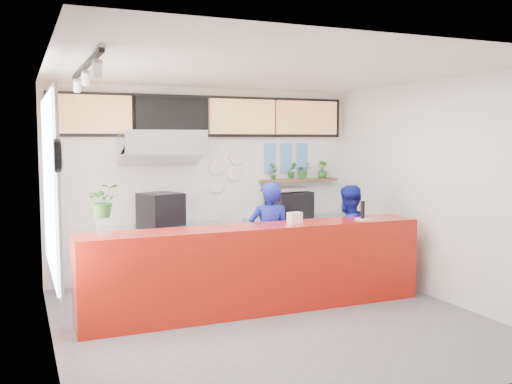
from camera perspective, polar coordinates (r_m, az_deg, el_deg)
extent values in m
plane|color=slate|center=(7.12, 1.48, -12.63)|extent=(5.00, 5.00, 0.00)
plane|color=silver|center=(6.82, 1.54, 12.10)|extent=(5.00, 5.00, 0.00)
plane|color=white|center=(9.14, -4.96, 0.94)|extent=(5.00, 0.00, 5.00)
plane|color=white|center=(6.22, -19.98, -1.42)|extent=(0.00, 5.00, 5.00)
plane|color=white|center=(8.16, 17.72, 0.19)|extent=(0.00, 5.00, 5.00)
cube|color=#AE180C|center=(7.33, 0.19, -7.65)|extent=(4.50, 0.60, 1.10)
cube|color=beige|center=(9.11, -5.00, 7.85)|extent=(5.00, 0.02, 0.80)
cube|color=#B2B5BA|center=(8.78, -9.30, -6.21)|extent=(1.80, 0.60, 0.90)
cube|color=black|center=(8.67, -9.50, -1.71)|extent=(0.69, 0.69, 0.49)
cube|color=#B2B5BA|center=(8.56, -9.40, 4.95)|extent=(1.20, 0.70, 0.35)
cube|color=#B2B5BA|center=(8.56, -9.38, 3.61)|extent=(1.20, 0.69, 0.31)
cube|color=#B2B5BA|center=(9.57, 4.26, -5.19)|extent=(1.80, 0.60, 0.90)
cube|color=black|center=(9.39, 3.35, -1.29)|extent=(0.74, 0.58, 0.43)
cube|color=#ABADB2|center=(9.37, 3.36, 0.31)|extent=(0.64, 0.49, 0.05)
cube|color=brown|center=(9.66, 4.29, 1.19)|extent=(1.40, 0.18, 0.04)
cube|color=tan|center=(8.62, -16.00, 7.48)|extent=(1.10, 0.10, 0.55)
cube|color=black|center=(8.84, -8.45, 7.57)|extent=(1.10, 0.10, 0.55)
cube|color=tan|center=(9.20, -1.37, 7.54)|extent=(1.10, 0.10, 0.55)
cube|color=tan|center=(9.68, 5.08, 7.41)|extent=(1.10, 0.10, 0.55)
cube|color=black|center=(9.08, -4.94, 7.55)|extent=(4.80, 0.04, 0.65)
cube|color=silver|center=(6.50, -19.91, 0.64)|extent=(0.04, 2.20, 1.90)
cube|color=#B2B5BA|center=(6.50, -19.73, 0.64)|extent=(0.03, 2.30, 2.00)
cylinder|color=black|center=(5.29, -19.24, 3.45)|extent=(0.05, 0.30, 0.30)
cylinder|color=white|center=(5.29, -18.92, 3.46)|extent=(0.02, 0.26, 0.26)
cube|color=black|center=(6.26, -16.67, 11.94)|extent=(0.05, 2.40, 0.04)
cylinder|color=silver|center=(9.14, -4.02, 2.52)|extent=(0.24, 0.03, 0.24)
cylinder|color=silver|center=(9.25, -2.26, 1.94)|extent=(0.24, 0.03, 0.24)
cylinder|color=silver|center=(9.16, -4.01, 0.65)|extent=(0.24, 0.03, 0.24)
cylinder|color=silver|center=(9.25, -1.97, 3.50)|extent=(0.24, 0.03, 0.24)
cube|color=#598CBF|center=(9.49, 1.40, 4.15)|extent=(0.20, 0.02, 0.25)
cube|color=#598CBF|center=(9.62, 3.03, 4.16)|extent=(0.20, 0.02, 0.25)
cube|color=#598CBF|center=(9.75, 4.62, 4.16)|extent=(0.20, 0.02, 0.25)
cube|color=#598CBF|center=(9.50, 1.39, 2.64)|extent=(0.20, 0.02, 0.25)
cube|color=#598CBF|center=(9.63, 3.02, 2.67)|extent=(0.20, 0.02, 0.25)
cube|color=#598CBF|center=(9.76, 4.61, 2.70)|extent=(0.20, 0.02, 0.25)
imported|color=navy|center=(7.98, 1.38, -4.72)|extent=(0.68, 0.55, 1.61)
imported|color=navy|center=(8.42, 9.16, -4.52)|extent=(0.83, 0.70, 1.53)
imported|color=#2A6122|center=(9.44, 1.74, 2.09)|extent=(0.18, 0.15, 0.29)
imported|color=#2A6122|center=(9.59, 3.62, 2.13)|extent=(0.17, 0.15, 0.28)
imported|color=#2A6122|center=(9.69, 4.74, 2.11)|extent=(0.29, 0.27, 0.27)
imported|color=#2A6122|center=(9.87, 6.68, 2.25)|extent=(0.18, 0.16, 0.30)
cylinder|color=silver|center=(6.62, -14.94, -3.48)|extent=(0.22, 0.22, 0.21)
imported|color=#2A6122|center=(6.58, -15.00, -0.83)|extent=(0.35, 0.30, 0.38)
cube|color=silver|center=(7.36, 3.89, -2.63)|extent=(0.19, 0.14, 0.16)
cylinder|color=silver|center=(7.90, 10.60, -2.68)|extent=(0.24, 0.24, 0.02)
cylinder|color=black|center=(7.88, 10.61, -1.76)|extent=(0.08, 0.08, 0.24)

